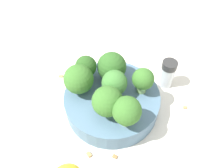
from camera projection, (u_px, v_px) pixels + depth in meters
name	position (u px, v px, depth m)	size (l,w,h in m)	color
ground_plane	(112.00, 107.00, 0.46)	(3.00, 3.00, 0.00)	silver
bowl	(112.00, 101.00, 0.45)	(0.19, 0.19, 0.04)	slate
broccoli_floret_0	(79.00, 79.00, 0.41)	(0.06, 0.06, 0.06)	#7A9E5B
broccoli_floret_1	(112.00, 67.00, 0.44)	(0.06, 0.06, 0.06)	#8EB770
broccoli_floret_2	(114.00, 83.00, 0.41)	(0.05, 0.05, 0.06)	#8EB770
broccoli_floret_3	(107.00, 101.00, 0.38)	(0.06, 0.06, 0.06)	#84AD66
broccoli_floret_4	(143.00, 80.00, 0.41)	(0.04, 0.04, 0.06)	#84AD66
broccoli_floret_5	(86.00, 67.00, 0.43)	(0.04, 0.04, 0.06)	#84AD66
broccoli_floret_6	(127.00, 111.00, 0.36)	(0.05, 0.05, 0.07)	#7A9E5B
pepper_shaker	(168.00, 74.00, 0.48)	(0.03, 0.03, 0.07)	silver
almond_crumb_0	(185.00, 107.00, 0.46)	(0.01, 0.01, 0.01)	#AD7F4C
almond_crumb_1	(89.00, 154.00, 0.39)	(0.01, 0.01, 0.01)	#AD7F4C
almond_crumb_2	(115.00, 156.00, 0.39)	(0.01, 0.01, 0.01)	olive
almond_crumb_3	(117.00, 57.00, 0.56)	(0.01, 0.00, 0.01)	olive
almond_crumb_4	(61.00, 75.00, 0.52)	(0.01, 0.01, 0.01)	tan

